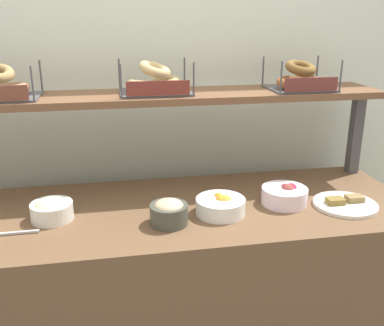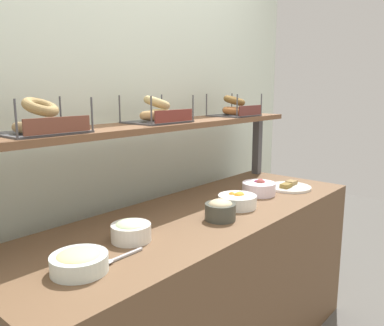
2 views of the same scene
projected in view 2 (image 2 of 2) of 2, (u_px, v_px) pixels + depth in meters
back_wall at (124, 134)px, 2.22m from camera, size 3.27×0.06×2.40m
deli_counter at (199, 292)px, 2.01m from camera, size 2.07×0.70×0.85m
shelf_riser_right at (257, 146)px, 2.79m from camera, size 0.05×0.05×0.40m
upper_shelf at (159, 125)px, 2.03m from camera, size 2.03×0.32×0.03m
bowl_fruit_salad at (237, 201)px, 2.02m from camera, size 0.20×0.20×0.08m
bowl_beet_salad at (259, 188)px, 2.27m from camera, size 0.19×0.19×0.09m
bowl_scallion_spread at (131, 230)px, 1.57m from camera, size 0.16×0.16×0.09m
bowl_tuna_salad at (220, 210)px, 1.83m from camera, size 0.15×0.15×0.10m
bowl_egg_salad at (79, 261)px, 1.31m from camera, size 0.19×0.19×0.08m
serving_plate_white at (289, 187)px, 2.40m from camera, size 0.26×0.26×0.04m
serving_spoon_near_plate at (117, 259)px, 1.40m from camera, size 0.18×0.03×0.01m
bagel_basket_everything at (41, 122)px, 1.52m from camera, size 0.32×0.24×0.15m
bagel_basket_plain at (157, 113)px, 2.01m from camera, size 0.31×0.26×0.14m
bagel_basket_cinnamon_raisin at (234, 109)px, 2.49m from camera, size 0.28×0.26×0.14m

